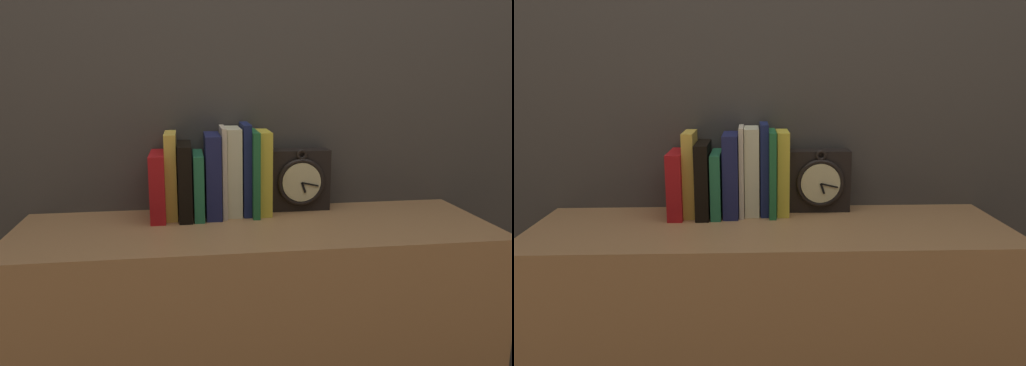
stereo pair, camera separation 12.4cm
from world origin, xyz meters
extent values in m
cube|color=#47423D|center=(0.00, 0.22, 1.30)|extent=(6.00, 0.05, 2.60)
cube|color=#A87547|center=(0.00, 0.00, 0.38)|extent=(1.21, 0.39, 0.77)
cube|color=black|center=(0.14, 0.15, 0.85)|extent=(0.17, 0.06, 0.17)
torus|color=black|center=(0.14, 0.11, 0.85)|extent=(0.13, 0.01, 0.13)
cylinder|color=beige|center=(0.14, 0.11, 0.85)|extent=(0.11, 0.01, 0.11)
cube|color=black|center=(0.15, 0.10, 0.84)|extent=(0.02, 0.00, 0.03)
cube|color=black|center=(0.17, 0.10, 0.85)|extent=(0.05, 0.00, 0.01)
torus|color=black|center=(0.14, 0.11, 0.93)|extent=(0.03, 0.01, 0.03)
cube|color=#B51519|center=(-0.25, 0.11, 0.85)|extent=(0.04, 0.15, 0.18)
cube|color=yellow|center=(-0.21, 0.12, 0.88)|extent=(0.03, 0.13, 0.23)
cube|color=black|center=(-0.18, 0.11, 0.87)|extent=(0.04, 0.15, 0.20)
cube|color=#267046|center=(-0.14, 0.11, 0.85)|extent=(0.03, 0.15, 0.17)
cube|color=#1D214E|center=(-0.10, 0.11, 0.88)|extent=(0.04, 0.14, 0.22)
cube|color=beige|center=(-0.07, 0.12, 0.89)|extent=(0.01, 0.13, 0.24)
cube|color=beige|center=(-0.05, 0.13, 0.89)|extent=(0.04, 0.11, 0.24)
cube|color=navy|center=(-0.01, 0.13, 0.89)|extent=(0.02, 0.12, 0.25)
cube|color=#226937|center=(0.01, 0.12, 0.88)|extent=(0.02, 0.14, 0.23)
cube|color=yellow|center=(0.04, 0.12, 0.88)|extent=(0.03, 0.12, 0.23)
camera|label=1|loc=(-0.17, -1.20, 1.14)|focal=35.00mm
camera|label=2|loc=(-0.04, -1.21, 1.14)|focal=35.00mm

